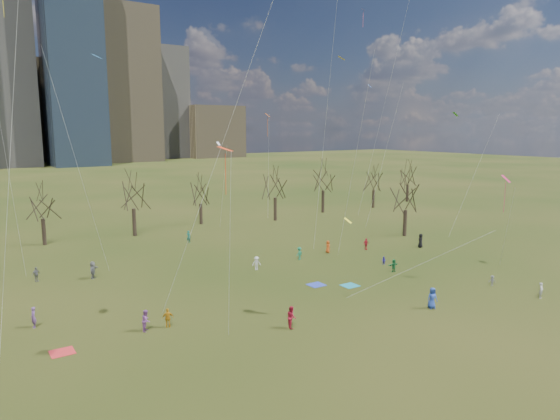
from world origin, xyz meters
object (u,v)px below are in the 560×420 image
person_0 (432,298)px  person_1 (541,290)px  person_4 (168,318)px  blanket_crimson (62,352)px  person_2 (291,317)px  blanket_navy (316,285)px  blanket_teal (350,286)px

person_0 → person_1: size_ratio=1.27×
person_1 → person_4: bearing=138.9°
blanket_crimson → person_2: size_ratio=0.90×
blanket_crimson → person_1: person_1 is taller
person_0 → person_4: bearing=176.2°
person_1 → person_2: size_ratio=0.83×
blanket_navy → person_0: person_0 is taller
blanket_crimson → person_0: size_ratio=0.86×
blanket_crimson → person_2: 16.83m
blanket_navy → person_0: size_ratio=0.86×
person_1 → blanket_teal: bearing=115.0°
blanket_navy → person_2: bearing=-137.8°
person_2 → blanket_navy: bearing=-25.9°
blanket_teal → person_2: bearing=-153.4°
blanket_navy → person_1: bearing=-44.5°
blanket_teal → person_1: (12.27, -12.61, 0.72)m
blanket_teal → person_1: bearing=-45.8°
person_1 → person_4: size_ratio=0.94×
blanket_teal → person_4: (-19.08, -0.05, 0.77)m
person_1 → person_2: bearing=143.8°
blanket_navy → person_0: (4.37, -10.85, 0.92)m
blanket_teal → person_1: 17.61m
person_2 → person_4: person_2 is taller
blanket_navy → blanket_crimson: same height
blanket_teal → person_4: person_4 is taller
blanket_teal → person_4: 19.10m
person_4 → blanket_teal: bearing=-157.3°
blanket_teal → person_2: size_ratio=0.90×
blanket_teal → blanket_crimson: bearing=-179.6°
person_2 → person_4: (-8.07, 5.48, -0.11)m
person_4 → person_1: bearing=-179.3°
person_1 → person_0: bearing=140.9°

